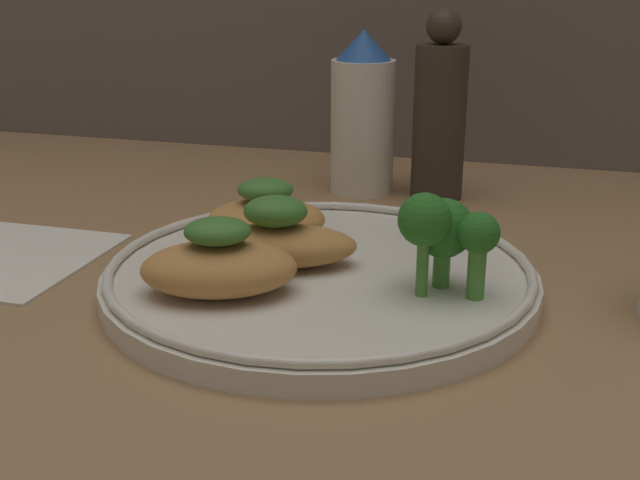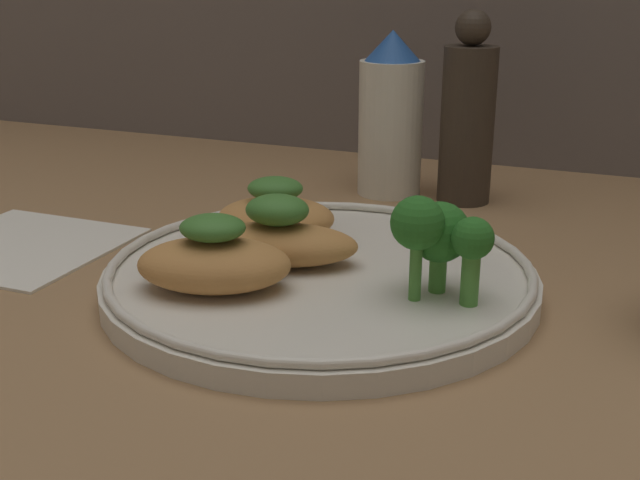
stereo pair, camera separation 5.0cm
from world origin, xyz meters
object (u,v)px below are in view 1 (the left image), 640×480
Objects in this scene: broccoli_bunch at (444,230)px; pepper_grinder at (440,115)px; plate at (320,276)px; sauce_bottle at (363,116)px.

broccoli_bunch is 0.38× the size of pepper_grinder.
broccoli_bunch is 25.27cm from pepper_grinder.
plate is at bearing 169.97° from broccoli_bunch.
broccoli_bunch is at bearing -66.84° from sauce_bottle.
sauce_bottle reaches higher than broccoli_bunch.
pepper_grinder is (6.82, -0.00, 0.46)cm from sauce_bottle.
pepper_grinder reaches higher than broccoli_bunch.
pepper_grinder reaches higher than sauce_bottle.
broccoli_bunch is at bearing -10.03° from plate.
pepper_grinder reaches higher than plate.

